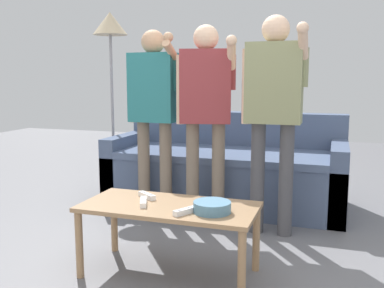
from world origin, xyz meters
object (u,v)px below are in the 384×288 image
at_px(game_remote_wand_near, 143,202).
at_px(game_remote_wand_far, 147,196).
at_px(snack_bowl, 212,207).
at_px(game_remote_nunchuk, 207,205).
at_px(player_center, 206,101).
at_px(player_left, 154,102).
at_px(player_right, 274,100).
at_px(floor_lamp, 110,37).
at_px(game_remote_wand_spare, 185,211).
at_px(coffee_table, 169,214).
at_px(couch, 226,171).

bearing_deg(game_remote_wand_near, game_remote_wand_far, 105.60).
distance_m(snack_bowl, game_remote_wand_near, 0.42).
height_order(game_remote_nunchuk, player_center, player_center).
bearing_deg(game_remote_wand_far, player_left, 110.43).
distance_m(player_left, game_remote_wand_far, 1.08).
relative_size(game_remote_nunchuk, player_right, 0.06).
height_order(snack_bowl, player_left, player_left).
bearing_deg(floor_lamp, player_right, -24.08).
height_order(player_right, game_remote_wand_spare, player_right).
relative_size(game_remote_wand_near, game_remote_wand_far, 1.11).
relative_size(game_remote_nunchuk, game_remote_wand_spare, 0.59).
bearing_deg(game_remote_wand_far, floor_lamp, 124.76).
height_order(floor_lamp, game_remote_wand_near, floor_lamp).
xyz_separation_m(coffee_table, player_right, (0.47, 0.87, 0.63)).
relative_size(couch, floor_lamp, 1.17).
height_order(game_remote_nunchuk, player_left, player_left).
distance_m(coffee_table, player_right, 1.17).
distance_m(coffee_table, floor_lamp, 2.39).
xyz_separation_m(floor_lamp, player_center, (1.20, -0.71, -0.58)).
bearing_deg(snack_bowl, player_center, 108.70).
relative_size(floor_lamp, player_center, 1.16).
xyz_separation_m(player_left, game_remote_wand_far, (0.33, -0.89, -0.53)).
xyz_separation_m(game_remote_wand_far, game_remote_wand_spare, (0.33, -0.22, 0.00)).
xyz_separation_m(game_remote_wand_near, game_remote_wand_far, (-0.04, 0.13, 0.00)).
bearing_deg(floor_lamp, game_remote_wand_near, -56.51).
bearing_deg(game_remote_wand_near, game_remote_wand_spare, -17.09).
relative_size(snack_bowl, game_remote_wand_near, 1.29).
bearing_deg(floor_lamp, player_left, -41.68).
bearing_deg(snack_bowl, coffee_table, 168.28).
bearing_deg(game_remote_nunchuk, player_right, 74.86).
distance_m(couch, game_remote_wand_far, 1.49).
distance_m(floor_lamp, game_remote_wand_far, 2.20).
height_order(player_center, game_remote_wand_far, player_center).
height_order(floor_lamp, game_remote_wand_spare, floor_lamp).
bearing_deg(player_left, couch, 51.12).
height_order(couch, coffee_table, couch).
bearing_deg(player_left, player_center, -6.09).
distance_m(coffee_table, game_remote_nunchuk, 0.25).
xyz_separation_m(player_center, game_remote_wand_far, (-0.12, -0.84, -0.54)).
bearing_deg(snack_bowl, game_remote_wand_near, 177.89).
bearing_deg(game_remote_nunchuk, game_remote_wand_far, 167.40).
bearing_deg(player_left, snack_bowl, -52.70).
bearing_deg(player_center, game_remote_wand_near, -95.13).
relative_size(couch, player_left, 1.37).
bearing_deg(game_remote_wand_far, game_remote_wand_near, -74.40).
bearing_deg(couch, player_left, -128.88).
bearing_deg(player_center, player_left, 173.91).
xyz_separation_m(game_remote_nunchuk, floor_lamp, (-1.49, 1.65, 1.11)).
bearing_deg(game_remote_wand_near, player_center, 84.87).
distance_m(player_left, game_remote_wand_near, 1.21).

